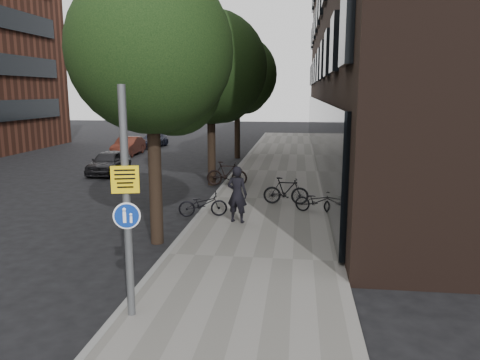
% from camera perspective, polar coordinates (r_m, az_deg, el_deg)
% --- Properties ---
extents(ground, '(120.00, 120.00, 0.00)m').
position_cam_1_polar(ground, '(9.01, -2.23, -17.30)').
color(ground, black).
rests_on(ground, ground).
extents(sidewalk, '(4.50, 60.00, 0.12)m').
position_cam_1_polar(sidewalk, '(18.36, 3.62, -2.45)').
color(sidewalk, slate).
rests_on(sidewalk, ground).
extents(curb_edge, '(0.15, 60.00, 0.13)m').
position_cam_1_polar(curb_edge, '(18.63, -3.31, -2.24)').
color(curb_edge, slate).
rests_on(curb_edge, ground).
extents(building_right_dark_brick, '(12.00, 40.00, 18.00)m').
position_cam_1_polar(building_right_dark_brick, '(31.07, 21.63, 18.81)').
color(building_right_dark_brick, black).
rests_on(building_right_dark_brick, ground).
extents(street_tree_near, '(4.40, 4.40, 7.50)m').
position_cam_1_polar(street_tree_near, '(13.10, -10.29, 14.38)').
color(street_tree_near, black).
rests_on(street_tree_near, ground).
extents(street_tree_mid, '(5.00, 5.00, 7.80)m').
position_cam_1_polar(street_tree_mid, '(21.36, -3.33, 13.05)').
color(street_tree_mid, black).
rests_on(street_tree_mid, ground).
extents(street_tree_far, '(5.00, 5.00, 7.80)m').
position_cam_1_polar(street_tree_far, '(30.25, -0.17, 12.37)').
color(street_tree_far, black).
rests_on(street_tree_far, ground).
extents(signpost, '(0.48, 0.15, 4.24)m').
position_cam_1_polar(signpost, '(8.64, -13.65, -2.78)').
color(signpost, '#595B5E').
rests_on(signpost, sidewalk).
extents(pedestrian, '(0.75, 0.58, 1.82)m').
position_cam_1_polar(pedestrian, '(14.85, -0.35, -1.75)').
color(pedestrian, black).
rests_on(pedestrian, sidewalk).
extents(parked_bike_facade_near, '(1.65, 1.02, 0.82)m').
position_cam_1_polar(parked_bike_facade_near, '(16.32, 9.35, -2.56)').
color(parked_bike_facade_near, black).
rests_on(parked_bike_facade_near, sidewalk).
extents(parked_bike_facade_far, '(1.69, 0.53, 1.01)m').
position_cam_1_polar(parked_bike_facade_far, '(17.38, 5.62, -1.33)').
color(parked_bike_facade_far, black).
rests_on(parked_bike_facade_far, sidewalk).
extents(parked_bike_curb_near, '(1.71, 0.94, 0.85)m').
position_cam_1_polar(parked_bike_curb_near, '(15.68, -4.55, -2.93)').
color(parked_bike_curb_near, black).
rests_on(parked_bike_curb_near, sidewalk).
extents(parked_bike_curb_far, '(1.83, 0.61, 1.09)m').
position_cam_1_polar(parked_bike_curb_far, '(20.74, -1.61, 0.79)').
color(parked_bike_curb_far, black).
rests_on(parked_bike_curb_far, sidewalk).
extents(parked_car_near, '(1.51, 3.62, 1.22)m').
position_cam_1_polar(parked_car_near, '(25.42, -15.70, 2.12)').
color(parked_car_near, black).
rests_on(parked_car_near, ground).
extents(parked_car_mid, '(1.40, 3.77, 1.23)m').
position_cam_1_polar(parked_car_mid, '(32.58, -13.46, 4.04)').
color(parked_car_mid, '#582319').
rests_on(parked_car_mid, ground).
extents(parked_car_far, '(1.73, 3.75, 1.06)m').
position_cam_1_polar(parked_car_far, '(36.96, -10.52, 4.78)').
color(parked_car_far, black).
rests_on(parked_car_far, ground).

